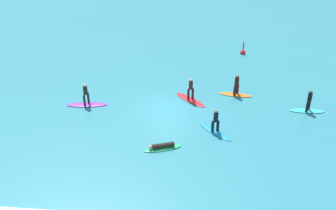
# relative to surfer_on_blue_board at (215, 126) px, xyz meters

# --- Properties ---
(ground_plane) EXTENTS (120.00, 120.00, 0.00)m
(ground_plane) POSITION_rel_surfer_on_blue_board_xyz_m (-3.37, 2.40, -0.49)
(ground_plane) COLOR teal
(ground_plane) RESTS_ON ground
(surfer_on_blue_board) EXTENTS (2.42, 2.37, 1.75)m
(surfer_on_blue_board) POSITION_rel_surfer_on_blue_board_xyz_m (0.00, 0.00, 0.00)
(surfer_on_blue_board) COLOR #1E8CD1
(surfer_on_blue_board) RESTS_ON ground_plane
(surfer_on_green_board) EXTENTS (2.58, 1.40, 0.40)m
(surfer_on_green_board) POSITION_rel_surfer_on_blue_board_xyz_m (-3.36, -2.12, -0.34)
(surfer_on_green_board) COLOR #23B266
(surfer_on_green_board) RESTS_ON ground_plane
(surfer_on_teal_board) EXTENTS (2.50, 0.63, 1.76)m
(surfer_on_teal_board) POSITION_rel_surfer_on_blue_board_xyz_m (6.71, 3.17, -0.02)
(surfer_on_teal_board) COLOR #33C6CC
(surfer_on_teal_board) RESTS_ON ground_plane
(surfer_on_red_board) EXTENTS (2.61, 2.46, 1.87)m
(surfer_on_red_board) POSITION_rel_surfer_on_blue_board_xyz_m (-1.80, 4.05, -0.03)
(surfer_on_red_board) COLOR red
(surfer_on_red_board) RESTS_ON ground_plane
(surfer_on_orange_board) EXTENTS (2.50, 0.94, 1.79)m
(surfer_on_orange_board) POSITION_rel_surfer_on_blue_board_xyz_m (1.67, 5.13, 0.04)
(surfer_on_orange_board) COLOR orange
(surfer_on_orange_board) RESTS_ON ground_plane
(surfer_on_purple_board) EXTENTS (3.05, 0.99, 1.79)m
(surfer_on_purple_board) POSITION_rel_surfer_on_blue_board_xyz_m (-9.44, 2.69, -0.08)
(surfer_on_purple_board) COLOR purple
(surfer_on_purple_board) RESTS_ON ground_plane
(marker_buoy) EXTENTS (0.48, 0.48, 1.27)m
(marker_buoy) POSITION_rel_surfer_on_blue_board_xyz_m (2.76, 12.97, -0.31)
(marker_buoy) COLOR red
(marker_buoy) RESTS_ON ground_plane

